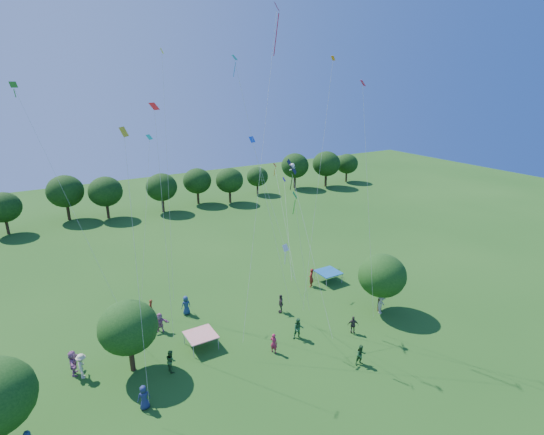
# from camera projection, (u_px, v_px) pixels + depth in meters

# --- Properties ---
(near_tree_north) EXTENTS (4.07, 4.07, 5.33)m
(near_tree_north) POSITION_uv_depth(u_px,v_px,m) (128.00, 327.00, 29.07)
(near_tree_north) COLOR #422B19
(near_tree_north) RESTS_ON ground
(near_tree_east) EXTENTS (4.17, 4.17, 5.33)m
(near_tree_east) POSITION_uv_depth(u_px,v_px,m) (382.00, 276.00, 36.81)
(near_tree_east) COLOR #422B19
(near_tree_east) RESTS_ON ground
(treeline) EXTENTS (88.01, 8.77, 6.77)m
(treeline) POSITION_uv_depth(u_px,v_px,m) (119.00, 189.00, 63.04)
(treeline) COLOR #422B19
(treeline) RESTS_ON ground
(tent_red_stripe) EXTENTS (2.20, 2.20, 1.10)m
(tent_red_stripe) POSITION_uv_depth(u_px,v_px,m) (201.00, 335.00, 32.47)
(tent_red_stripe) COLOR red
(tent_red_stripe) RESTS_ON ground
(tent_blue) EXTENTS (2.20, 2.20, 1.10)m
(tent_blue) POSITION_uv_depth(u_px,v_px,m) (328.00, 272.00, 43.03)
(tent_blue) COLOR #16538F
(tent_blue) RESTS_ON ground
(crowd_person_1) EXTENTS (0.84, 0.83, 1.92)m
(crowd_person_1) POSITION_uv_depth(u_px,v_px,m) (311.00, 278.00, 42.01)
(crowd_person_1) COLOR maroon
(crowd_person_1) RESTS_ON ground
(crowd_person_2) EXTENTS (0.48, 0.83, 1.63)m
(crowd_person_2) POSITION_uv_depth(u_px,v_px,m) (171.00, 361.00, 29.87)
(crowd_person_2) COLOR #2E5F28
(crowd_person_2) RESTS_ON ground
(crowd_person_3) EXTENTS (0.74, 1.29, 1.86)m
(crowd_person_3) POSITION_uv_depth(u_px,v_px,m) (82.00, 366.00, 29.11)
(crowd_person_3) COLOR beige
(crowd_person_3) RESTS_ON ground
(crowd_person_4) EXTENTS (0.87, 1.11, 1.73)m
(crowd_person_4) POSITION_uv_depth(u_px,v_px,m) (281.00, 303.00, 37.36)
(crowd_person_4) COLOR #453937
(crowd_person_4) RESTS_ON ground
(crowd_person_5) EXTENTS (0.95, 1.85, 1.88)m
(crowd_person_5) POSITION_uv_depth(u_px,v_px,m) (73.00, 363.00, 29.43)
(crowd_person_5) COLOR #A8629A
(crowd_person_5) RESTS_ON ground
(crowd_person_6) EXTENTS (0.82, 0.45, 1.66)m
(crowd_person_6) POSITION_uv_depth(u_px,v_px,m) (144.00, 397.00, 26.40)
(crowd_person_6) COLOR navy
(crowd_person_6) RESTS_ON ground
(crowd_person_7) EXTENTS (0.63, 0.68, 1.52)m
(crowd_person_7) POSITION_uv_depth(u_px,v_px,m) (151.00, 308.00, 36.86)
(crowd_person_7) COLOR maroon
(crowd_person_7) RESTS_ON ground
(crowd_person_8) EXTENTS (1.00, 0.78, 1.79)m
(crowd_person_8) POSITION_uv_depth(u_px,v_px,m) (298.00, 329.00, 33.54)
(crowd_person_8) COLOR #2A6231
(crowd_person_8) RESTS_ON ground
(crowd_person_9) EXTENTS (1.26, 0.93, 1.76)m
(crowd_person_9) POSITION_uv_depth(u_px,v_px,m) (381.00, 305.00, 37.16)
(crowd_person_9) COLOR #C1BA9A
(crowd_person_9) RESTS_ON ground
(crowd_person_10) EXTENTS (0.96, 0.82, 1.51)m
(crowd_person_10) POSITION_uv_depth(u_px,v_px,m) (353.00, 325.00, 34.32)
(crowd_person_10) COLOR #39302E
(crowd_person_10) RESTS_ON ground
(crowd_person_11) EXTENTS (1.64, 1.14, 1.66)m
(crowd_person_11) POSITION_uv_depth(u_px,v_px,m) (160.00, 322.00, 34.53)
(crowd_person_11) COLOR #A35F88
(crowd_person_11) RESTS_ON ground
(crowd_person_12) EXTENTS (0.89, 0.51, 1.74)m
(crowd_person_12) POSITION_uv_depth(u_px,v_px,m) (186.00, 305.00, 37.06)
(crowd_person_12) COLOR navy
(crowd_person_12) RESTS_ON ground
(crowd_person_13) EXTENTS (0.64, 0.71, 1.60)m
(crowd_person_13) POSITION_uv_depth(u_px,v_px,m) (274.00, 343.00, 31.86)
(crowd_person_13) COLOR #9F1C40
(crowd_person_13) RESTS_ON ground
(crowd_person_14) EXTENTS (0.85, 0.56, 1.58)m
(crowd_person_14) POSITION_uv_depth(u_px,v_px,m) (361.00, 355.00, 30.50)
(crowd_person_14) COLOR #204C23
(crowd_person_14) RESTS_ON ground
(pirate_kite) EXTENTS (1.44, 7.68, 12.24)m
(pirate_kite) POSITION_uv_depth(u_px,v_px,m) (293.00, 169.00, 33.91)
(pirate_kite) COLOR black
(red_high_kite) EXTENTS (6.49, 5.75, 23.79)m
(red_high_kite) POSITION_uv_depth(u_px,v_px,m) (270.00, 76.00, 31.32)
(red_high_kite) COLOR red
(small_kite_0) EXTENTS (0.85, 2.04, 16.91)m
(small_kite_0) POSITION_uv_depth(u_px,v_px,m) (159.00, 159.00, 28.82)
(small_kite_0) COLOR red
(small_kite_1) EXTENTS (2.73, 8.18, 9.87)m
(small_kite_1) POSITION_uv_depth(u_px,v_px,m) (279.00, 188.00, 44.35)
(small_kite_1) COLOR #FF430D
(small_kite_2) EXTENTS (1.22, 3.59, 15.88)m
(small_kite_2) POSITION_uv_depth(u_px,v_px,m) (130.00, 193.00, 23.90)
(small_kite_2) COLOR yellow
(small_kite_3) EXTENTS (2.82, 1.58, 10.88)m
(small_kite_3) POSITION_uv_depth(u_px,v_px,m) (297.00, 219.00, 30.77)
(small_kite_3) COLOR green
(small_kite_4) EXTENTS (1.72, 6.10, 13.17)m
(small_kite_4) POSITION_uv_depth(u_px,v_px,m) (260.00, 165.00, 40.59)
(small_kite_4) COLOR blue
(small_kite_5) EXTENTS (4.56, 8.52, 8.04)m
(small_kite_5) POSITION_uv_depth(u_px,v_px,m) (285.00, 198.00, 45.78)
(small_kite_5) COLOR #5C1890
(small_kite_6) EXTENTS (3.19, 1.53, 6.83)m
(small_kite_6) POSITION_uv_depth(u_px,v_px,m) (288.00, 258.00, 31.78)
(small_kite_6) COLOR silver
(small_kite_7) EXTENTS (2.79, 2.25, 13.96)m
(small_kite_7) POSITION_uv_depth(u_px,v_px,m) (148.00, 176.00, 35.97)
(small_kite_7) COLOR #0BB287
(small_kite_8) EXTENTS (1.41, 2.06, 18.33)m
(small_kite_8) POSITION_uv_depth(u_px,v_px,m) (366.00, 154.00, 30.90)
(small_kite_8) COLOR #CF0C40
(small_kite_9) EXTENTS (2.81, 0.96, 20.02)m
(small_kite_9) POSITION_uv_depth(u_px,v_px,m) (321.00, 156.00, 32.67)
(small_kite_9) COLOR orange
(small_kite_10) EXTENTS (1.57, 2.80, 20.73)m
(small_kite_10) POSITION_uv_depth(u_px,v_px,m) (166.00, 132.00, 34.54)
(small_kite_10) COLOR yellow
(small_kite_11) EXTENTS (5.01, 6.09, 18.24)m
(small_kite_11) POSITION_uv_depth(u_px,v_px,m) (45.00, 152.00, 31.68)
(small_kite_11) COLOR #2D8718
(small_kite_12) EXTENTS (3.70, 2.70, 20.07)m
(small_kite_12) POSITION_uv_depth(u_px,v_px,m) (251.00, 134.00, 32.26)
(small_kite_12) COLOR #178DE6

